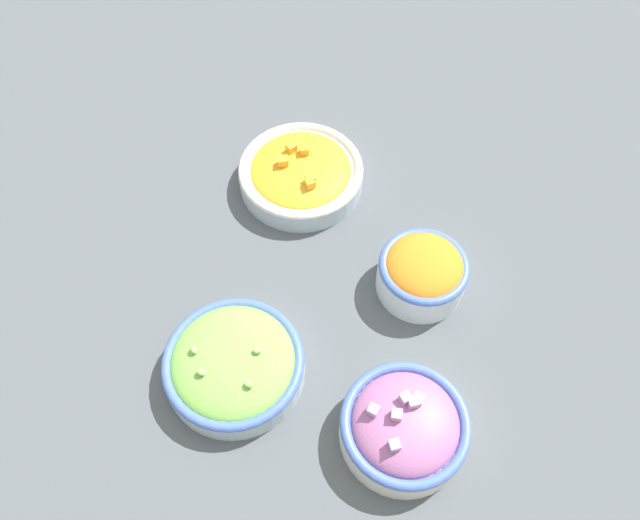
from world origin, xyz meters
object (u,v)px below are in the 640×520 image
at_px(bowl_lettuce, 238,364).
at_px(bowl_red_onion, 409,426).
at_px(bowl_squash, 305,173).
at_px(bowl_carrots, 427,272).

bearing_deg(bowl_lettuce, bowl_red_onion, 68.17).
distance_m(bowl_squash, bowl_red_onion, 0.38).
distance_m(bowl_lettuce, bowl_red_onion, 0.20).
bearing_deg(bowl_carrots, bowl_lettuce, -63.06).
bearing_deg(bowl_squash, bowl_lettuce, -14.88).
bearing_deg(bowl_red_onion, bowl_squash, -162.57).
bearing_deg(bowl_carrots, bowl_red_onion, -11.30).
bearing_deg(bowl_squash, bowl_carrots, 41.76).
relative_size(bowl_lettuce, bowl_red_onion, 1.16).
height_order(bowl_red_onion, bowl_carrots, bowl_red_onion).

